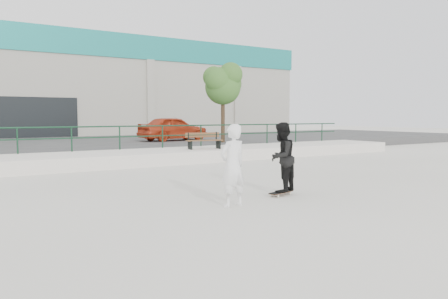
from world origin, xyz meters
TOP-DOWN VIEW (x-y plane):
  - ground at (0.00, 0.00)m, footprint 120.00×120.00m
  - ledge at (0.00, 9.50)m, footprint 30.00×3.00m
  - parking_strip at (0.00, 18.00)m, footprint 60.00×14.00m
  - railing at (-0.00, 10.80)m, footprint 28.00×0.06m
  - commercial_building at (-0.00, 31.99)m, footprint 44.20×16.33m
  - bench_right at (4.25, 9.21)m, footprint 1.64×0.69m
  - tree at (7.57, 12.86)m, footprint 2.43×2.16m
  - red_car at (5.99, 15.86)m, footprint 4.30×2.08m
  - skateboard at (1.63, 0.83)m, footprint 0.81×0.40m
  - standing_skater at (1.63, 0.83)m, footprint 1.02×0.93m
  - seated_skater at (-0.12, 0.34)m, footprint 0.70×0.50m

SIDE VIEW (x-z plane):
  - ground at x=0.00m, z-range 0.00..0.00m
  - skateboard at x=1.63m, z-range 0.03..0.12m
  - ledge at x=0.00m, z-range 0.00..0.50m
  - parking_strip at x=0.00m, z-range 0.00..0.50m
  - bench_right at x=4.25m, z-range 0.50..1.23m
  - seated_skater at x=-0.12m, z-range 0.00..1.78m
  - standing_skater at x=1.63m, z-range 0.09..1.79m
  - red_car at x=5.99m, z-range 0.50..1.92m
  - railing at x=0.00m, z-range 0.73..1.76m
  - tree at x=7.57m, z-range 1.58..5.89m
  - commercial_building at x=0.00m, z-range 0.58..8.58m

